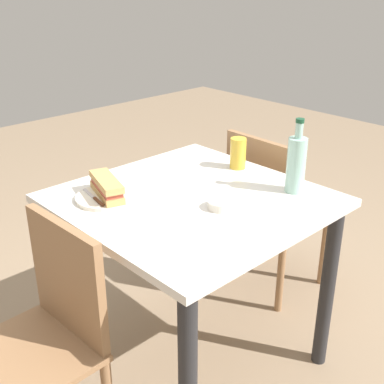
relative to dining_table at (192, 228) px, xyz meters
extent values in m
plane|color=#8C755B|center=(0.00, 0.00, -0.64)|extent=(8.00, 8.00, 0.00)
cube|color=silver|center=(0.00, 0.00, 0.12)|extent=(0.91, 0.90, 0.03)
cylinder|color=#262628|center=(-0.39, -0.39, -0.27)|extent=(0.06, 0.06, 0.75)
cylinder|color=#262628|center=(0.39, -0.39, -0.27)|extent=(0.06, 0.06, 0.75)
cylinder|color=#262628|center=(0.39, 0.39, -0.27)|extent=(0.06, 0.06, 0.75)
cube|color=#936B47|center=(0.00, 0.73, -0.20)|extent=(0.41, 0.41, 0.02)
cube|color=#936B47|center=(0.01, 0.54, 0.01)|extent=(0.38, 0.04, 0.40)
cylinder|color=#936B47|center=(0.19, 0.55, -0.42)|extent=(0.04, 0.04, 0.44)
cube|color=#936B47|center=(0.12, -0.73, -0.20)|extent=(0.41, 0.41, 0.02)
cube|color=#936B47|center=(0.13, -0.54, 0.01)|extent=(0.38, 0.04, 0.40)
cylinder|color=#936B47|center=(-0.06, -0.90, -0.42)|extent=(0.04, 0.04, 0.44)
cylinder|color=#936B47|center=(0.30, -0.91, -0.42)|extent=(0.04, 0.04, 0.44)
cylinder|color=#936B47|center=(-0.05, -0.54, -0.42)|extent=(0.04, 0.04, 0.44)
cylinder|color=#936B47|center=(0.31, -0.55, -0.42)|extent=(0.04, 0.04, 0.44)
cylinder|color=silver|center=(0.20, 0.24, 0.14)|extent=(0.24, 0.24, 0.01)
cube|color=tan|center=(0.20, 0.24, 0.16)|extent=(0.23, 0.13, 0.02)
cube|color=#B74C3D|center=(0.20, 0.24, 0.18)|extent=(0.21, 0.12, 0.02)
cube|color=tan|center=(0.20, 0.24, 0.20)|extent=(0.23, 0.13, 0.02)
cube|color=silver|center=(0.26, 0.29, 0.15)|extent=(0.10, 0.03, 0.00)
cube|color=#59331E|center=(0.17, 0.30, 0.15)|extent=(0.08, 0.02, 0.01)
cylinder|color=#99C6B7|center=(-0.23, -0.32, 0.24)|extent=(0.07, 0.07, 0.21)
cylinder|color=#99C6B7|center=(-0.23, -0.32, 0.38)|extent=(0.03, 0.03, 0.06)
cylinder|color=#19472D|center=(-0.23, -0.32, 0.42)|extent=(0.03, 0.03, 0.02)
cylinder|color=gold|center=(0.09, -0.35, 0.20)|extent=(0.07, 0.07, 0.13)
cylinder|color=silver|center=(-0.14, -0.01, 0.15)|extent=(0.10, 0.10, 0.03)
camera|label=1|loc=(-1.25, 1.18, 0.91)|focal=46.63mm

